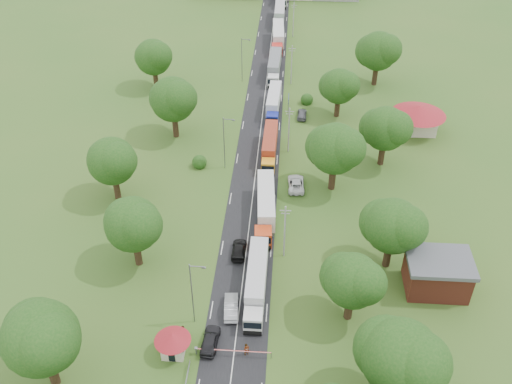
# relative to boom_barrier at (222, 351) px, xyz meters

# --- Properties ---
(ground) EXTENTS (260.00, 260.00, 0.00)m
(ground) POSITION_rel_boom_barrier_xyz_m (1.36, 25.00, -0.89)
(ground) COLOR #30571D
(ground) RESTS_ON ground
(road) EXTENTS (8.00, 200.00, 0.04)m
(road) POSITION_rel_boom_barrier_xyz_m (1.36, 45.00, -0.89)
(road) COLOR black
(road) RESTS_ON ground
(boom_barrier) EXTENTS (9.22, 0.35, 1.18)m
(boom_barrier) POSITION_rel_boom_barrier_xyz_m (0.00, 0.00, 0.00)
(boom_barrier) COLOR slate
(boom_barrier) RESTS_ON ground
(guard_booth) EXTENTS (4.40, 4.40, 3.45)m
(guard_booth) POSITION_rel_boom_barrier_xyz_m (-5.84, -0.00, 1.27)
(guard_booth) COLOR #BFB59E
(guard_booth) RESTS_ON ground
(info_sign) EXTENTS (0.12, 3.10, 4.10)m
(info_sign) POSITION_rel_boom_barrier_xyz_m (6.56, 60.00, 2.11)
(info_sign) COLOR slate
(info_sign) RESTS_ON ground
(pole_1) EXTENTS (1.60, 0.24, 9.00)m
(pole_1) POSITION_rel_boom_barrier_xyz_m (6.86, 18.00, 3.79)
(pole_1) COLOR gray
(pole_1) RESTS_ON ground
(pole_2) EXTENTS (1.60, 0.24, 9.00)m
(pole_2) POSITION_rel_boom_barrier_xyz_m (6.86, 46.00, 3.79)
(pole_2) COLOR gray
(pole_2) RESTS_ON ground
(pole_3) EXTENTS (1.60, 0.24, 9.00)m
(pole_3) POSITION_rel_boom_barrier_xyz_m (6.86, 74.00, 3.79)
(pole_3) COLOR gray
(pole_3) RESTS_ON ground
(pole_4) EXTENTS (1.60, 0.24, 9.00)m
(pole_4) POSITION_rel_boom_barrier_xyz_m (6.86, 102.00, 3.79)
(pole_4) COLOR gray
(pole_4) RESTS_ON ground
(lamp_0) EXTENTS (2.03, 0.22, 10.00)m
(lamp_0) POSITION_rel_boom_barrier_xyz_m (-3.99, 5.00, 4.66)
(lamp_0) COLOR slate
(lamp_0) RESTS_ON ground
(lamp_1) EXTENTS (2.03, 0.22, 10.00)m
(lamp_1) POSITION_rel_boom_barrier_xyz_m (-3.99, 40.00, 4.66)
(lamp_1) COLOR slate
(lamp_1) RESTS_ON ground
(lamp_2) EXTENTS (2.03, 0.22, 10.00)m
(lamp_2) POSITION_rel_boom_barrier_xyz_m (-3.99, 75.00, 4.66)
(lamp_2) COLOR slate
(lamp_2) RESTS_ON ground
(tree_1) EXTENTS (9.60, 9.60, 12.05)m
(tree_1) POSITION_rel_boom_barrier_xyz_m (19.34, -4.83, 6.96)
(tree_1) COLOR #382616
(tree_1) RESTS_ON ground
(tree_2) EXTENTS (8.00, 8.00, 10.10)m
(tree_2) POSITION_rel_boom_barrier_xyz_m (15.35, 7.14, 5.70)
(tree_2) COLOR #382616
(tree_2) RESTS_ON ground
(tree_3) EXTENTS (8.80, 8.80, 11.07)m
(tree_3) POSITION_rel_boom_barrier_xyz_m (21.35, 17.16, 6.33)
(tree_3) COLOR #382616
(tree_3) RESTS_ON ground
(tree_4) EXTENTS (9.60, 9.60, 12.05)m
(tree_4) POSITION_rel_boom_barrier_xyz_m (14.34, 35.17, 6.96)
(tree_4) COLOR #382616
(tree_4) RESTS_ON ground
(tree_5) EXTENTS (8.80, 8.80, 11.07)m
(tree_5) POSITION_rel_boom_barrier_xyz_m (23.35, 43.16, 6.33)
(tree_5) COLOR #382616
(tree_5) RESTS_ON ground
(tree_6) EXTENTS (8.00, 8.00, 10.10)m
(tree_6) POSITION_rel_boom_barrier_xyz_m (16.35, 60.14, 5.70)
(tree_6) COLOR #382616
(tree_6) RESTS_ON ground
(tree_7) EXTENTS (9.60, 9.60, 12.05)m
(tree_7) POSITION_rel_boom_barrier_xyz_m (25.34, 75.17, 6.96)
(tree_7) COLOR #382616
(tree_7) RESTS_ON ground
(tree_9) EXTENTS (9.60, 9.60, 12.05)m
(tree_9) POSITION_rel_boom_barrier_xyz_m (-18.66, -4.83, 6.96)
(tree_9) COLOR #382616
(tree_9) RESTS_ON ground
(tree_10) EXTENTS (8.80, 8.80, 11.07)m
(tree_10) POSITION_rel_boom_barrier_xyz_m (-13.65, 15.16, 6.33)
(tree_10) COLOR #382616
(tree_10) RESTS_ON ground
(tree_11) EXTENTS (8.80, 8.80, 11.07)m
(tree_11) POSITION_rel_boom_barrier_xyz_m (-20.65, 30.16, 6.33)
(tree_11) COLOR #382616
(tree_11) RESTS_ON ground
(tree_12) EXTENTS (9.60, 9.60, 12.05)m
(tree_12) POSITION_rel_boom_barrier_xyz_m (-14.66, 50.17, 6.96)
(tree_12) COLOR #382616
(tree_12) RESTS_ON ground
(tree_13) EXTENTS (8.80, 8.80, 11.07)m
(tree_13) POSITION_rel_boom_barrier_xyz_m (-22.65, 70.16, 6.33)
(tree_13) COLOR #382616
(tree_13) RESTS_ON ground
(house_brick) EXTENTS (8.60, 6.60, 5.20)m
(house_brick) POSITION_rel_boom_barrier_xyz_m (27.36, 13.00, 1.76)
(house_brick) COLOR maroon
(house_brick) RESTS_ON ground
(house_cream) EXTENTS (10.08, 10.08, 5.80)m
(house_cream) POSITION_rel_boom_barrier_xyz_m (31.36, 55.00, 2.75)
(house_cream) COLOR #BFB59E
(house_cream) RESTS_ON ground
(truck_0) EXTENTS (2.48, 14.34, 3.98)m
(truck_0) POSITION_rel_boom_barrier_xyz_m (3.39, 10.52, 1.22)
(truck_0) COLOR silver
(truck_0) RESTS_ON ground
(truck_1) EXTENTS (3.40, 15.22, 4.20)m
(truck_1) POSITION_rel_boom_barrier_xyz_m (3.75, 26.50, 1.34)
(truck_1) COLOR #BC3A15
(truck_1) RESTS_ON ground
(truck_2) EXTENTS (2.48, 13.66, 3.78)m
(truck_2) POSITION_rel_boom_barrier_xyz_m (3.53, 44.49, 1.12)
(truck_2) COLOR orange
(truck_2) RESTS_ON ground
(truck_3) EXTENTS (2.79, 13.82, 3.82)m
(truck_3) POSITION_rel_boom_barrier_xyz_m (3.53, 61.07, 1.14)
(truck_3) COLOR navy
(truck_3) RESTS_ON ground
(truck_4) EXTENTS (2.83, 14.58, 4.03)m
(truck_4) POSITION_rel_boom_barrier_xyz_m (2.98, 78.32, 1.25)
(truck_4) COLOR white
(truck_4) RESTS_ON ground
(truck_5) EXTENTS (3.28, 15.79, 4.36)m
(truck_5) POSITION_rel_boom_barrier_xyz_m (3.19, 95.85, 1.42)
(truck_5) COLOR red
(truck_5) RESTS_ON ground
(truck_6) EXTENTS (2.68, 15.23, 4.22)m
(truck_6) POSITION_rel_boom_barrier_xyz_m (2.98, 112.40, 1.35)
(truck_6) COLOR #225A29
(truck_6) RESTS_ON ground
(car_lane_front) EXTENTS (2.25, 4.97, 1.65)m
(car_lane_front) POSITION_rel_boom_barrier_xyz_m (-1.64, 1.50, -0.06)
(car_lane_front) COLOR black
(car_lane_front) RESTS_ON ground
(car_lane_mid) EXTENTS (2.19, 5.14, 1.65)m
(car_lane_mid) POSITION_rel_boom_barrier_xyz_m (0.36, 7.00, -0.07)
(car_lane_mid) COLOR #9D9FA5
(car_lane_mid) RESTS_ON ground
(car_lane_rear) EXTENTS (2.05, 5.01, 1.45)m
(car_lane_rear) POSITION_rel_boom_barrier_xyz_m (0.36, 18.04, -0.16)
(car_lane_rear) COLOR black
(car_lane_rear) RESTS_ON ground
(car_verge_near) EXTENTS (2.87, 5.83, 1.59)m
(car_verge_near) POSITION_rel_boom_barrier_xyz_m (8.42, 34.81, -0.10)
(car_verge_near) COLOR white
(car_verge_near) RESTS_ON ground
(car_verge_far) EXTENTS (2.01, 4.64, 1.56)m
(car_verge_far) POSITION_rel_boom_barrier_xyz_m (9.36, 58.92, -0.11)
(car_verge_far) COLOR #55575D
(car_verge_far) RESTS_ON ground
(pedestrian_near) EXTENTS (0.80, 0.69, 1.84)m
(pedestrian_near) POSITION_rel_boom_barrier_xyz_m (2.89, 0.30, 0.03)
(pedestrian_near) COLOR gray
(pedestrian_near) RESTS_ON ground
(pedestrian_booth) EXTENTS (0.99, 0.97, 1.62)m
(pedestrian_booth) POSITION_rel_boom_barrier_xyz_m (-5.14, 2.68, -0.08)
(pedestrian_booth) COLOR gray
(pedestrian_booth) RESTS_ON ground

